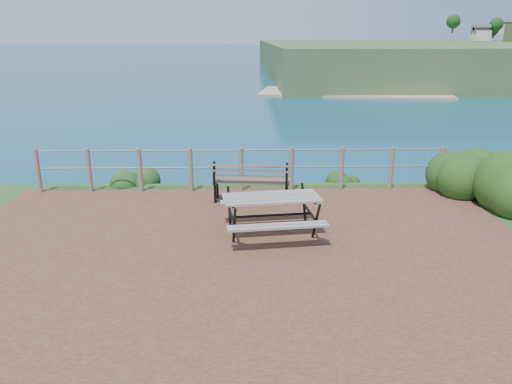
# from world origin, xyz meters

# --- Properties ---
(ground) EXTENTS (10.00, 7.00, 0.12)m
(ground) POSITION_xyz_m (0.00, 0.00, 0.00)
(ground) COLOR brown
(ground) RESTS_ON ground
(ocean) EXTENTS (1200.00, 1200.00, 0.00)m
(ocean) POSITION_xyz_m (0.00, 200.00, 0.00)
(ocean) COLOR #136773
(ocean) RESTS_ON ground
(safety_railing) EXTENTS (9.40, 0.10, 1.00)m
(safety_railing) POSITION_xyz_m (0.00, 3.35, 0.57)
(safety_railing) COLOR #6B5B4C
(safety_railing) RESTS_ON ground
(picnic_table) EXTENTS (1.77, 1.47, 0.72)m
(picnic_table) POSITION_xyz_m (0.54, 0.68, 0.46)
(picnic_table) COLOR gray
(picnic_table) RESTS_ON ground
(park_bench) EXTENTS (1.67, 0.58, 0.92)m
(park_bench) POSITION_xyz_m (0.22, 2.56, 0.61)
(park_bench) COLOR brown
(park_bench) RESTS_ON ground
(shrub_right_front) EXTENTS (1.48, 1.48, 2.10)m
(shrub_right_front) POSITION_xyz_m (5.34, 2.08, 0.00)
(shrub_right_front) COLOR #154214
(shrub_right_front) RESTS_ON ground
(shrub_right_edge) EXTENTS (1.21, 1.21, 1.72)m
(shrub_right_edge) POSITION_xyz_m (5.02, 3.20, 0.00)
(shrub_right_edge) COLOR #154214
(shrub_right_edge) RESTS_ON ground
(shrub_lip_west) EXTENTS (0.81, 0.81, 0.56)m
(shrub_lip_west) POSITION_xyz_m (-2.64, 4.19, 0.00)
(shrub_lip_west) COLOR #23481B
(shrub_lip_west) RESTS_ON ground
(shrub_lip_east) EXTENTS (0.66, 0.66, 0.36)m
(shrub_lip_east) POSITION_xyz_m (2.57, 4.25, 0.00)
(shrub_lip_east) COLOR #154214
(shrub_lip_east) RESTS_ON ground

